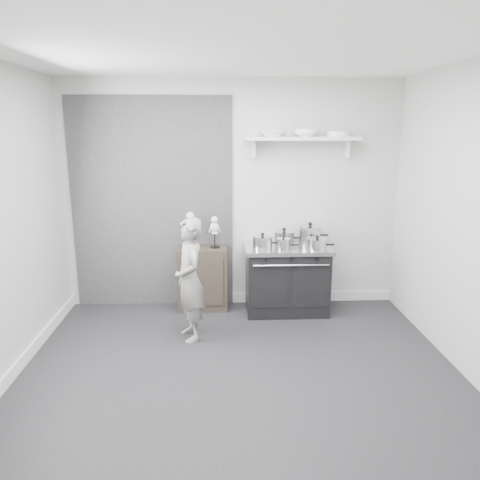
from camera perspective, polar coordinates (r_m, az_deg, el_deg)
name	(u,v)px	position (r m, az deg, el deg)	size (l,w,h in m)	color
ground	(239,375)	(4.34, -0.15, -16.15)	(4.00, 4.00, 0.00)	black
room_shell	(227,190)	(3.94, -1.55, 6.12)	(4.02, 3.62, 2.71)	#AAAAA8
wall_shelf	(302,140)	(5.52, 7.58, 12.05)	(1.30, 0.26, 0.24)	silver
stove	(287,279)	(5.58, 5.71, -4.70)	(1.00, 0.62, 0.80)	black
side_cabinet	(203,278)	(5.66, -4.57, -4.66)	(0.58, 0.34, 0.76)	black
child	(190,280)	(4.80, -6.14, -4.85)	(0.47, 0.31, 1.28)	slate
pot_front_left	(263,242)	(5.32, 2.77, -0.27)	(0.32, 0.23, 0.19)	#BDBEC0
pot_back_left	(284,237)	(5.57, 5.38, 0.34)	(0.34, 0.25, 0.19)	#BDBEC0
pot_back_right	(310,234)	(5.61, 8.52, 0.67)	(0.36, 0.27, 0.26)	#BDBEC0
pot_front_right	(317,244)	(5.34, 9.37, -0.49)	(0.31, 0.22, 0.17)	#BDBEC0
pot_front_center	(284,244)	(5.26, 5.33, -0.53)	(0.25, 0.16, 0.17)	#BDBEC0
skeleton_full	(191,227)	(5.50, -6.04, 1.56)	(0.14, 0.09, 0.50)	beige
skeleton_torso	(215,230)	(5.50, -3.12, 1.26)	(0.12, 0.08, 0.43)	beige
bowl_large	(272,134)	(5.46, 3.94, 12.81)	(0.28, 0.28, 0.07)	white
bowl_small	(306,133)	(5.52, 8.03, 12.80)	(0.27, 0.27, 0.08)	white
plate_stack	(339,134)	(5.60, 11.96, 12.53)	(0.28, 0.28, 0.06)	silver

